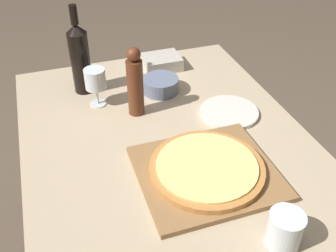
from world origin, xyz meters
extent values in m
cube|color=tan|center=(0.00, 0.00, 0.75)|extent=(0.94, 1.27, 0.03)
cylinder|color=brown|center=(-0.41, 0.58, 0.37)|extent=(0.06, 0.06, 0.73)
cylinder|color=brown|center=(0.41, 0.58, 0.37)|extent=(0.06, 0.06, 0.73)
cube|color=olive|center=(0.06, -0.18, 0.77)|extent=(0.40, 0.36, 0.02)
cylinder|color=#BC7A3D|center=(0.06, -0.18, 0.79)|extent=(0.34, 0.34, 0.02)
cylinder|color=#EAD67A|center=(0.06, -0.18, 0.80)|extent=(0.30, 0.30, 0.01)
cylinder|color=black|center=(-0.21, 0.42, 0.88)|extent=(0.07, 0.07, 0.24)
cone|color=black|center=(-0.21, 0.42, 1.02)|extent=(0.07, 0.07, 0.03)
cylinder|color=black|center=(-0.21, 0.42, 1.07)|extent=(0.03, 0.03, 0.07)
cylinder|color=#5B2D19|center=(-0.05, 0.21, 0.86)|extent=(0.06, 0.06, 0.21)
sphere|color=#5B2D19|center=(-0.05, 0.21, 0.99)|extent=(0.05, 0.05, 0.05)
cylinder|color=silver|center=(-0.18, 0.30, 0.76)|extent=(0.06, 0.06, 0.00)
cylinder|color=silver|center=(-0.18, 0.30, 0.80)|extent=(0.01, 0.01, 0.07)
cylinder|color=silver|center=(-0.18, 0.30, 0.87)|extent=(0.08, 0.08, 0.07)
cylinder|color=slate|center=(0.07, 0.32, 0.79)|extent=(0.14, 0.14, 0.06)
cylinder|color=silver|center=(0.14, -0.46, 0.81)|extent=(0.09, 0.09, 0.10)
cylinder|color=silver|center=(0.26, 0.09, 0.77)|extent=(0.21, 0.21, 0.01)
cube|color=#BCB7AD|center=(0.14, 0.50, 0.79)|extent=(0.15, 0.13, 0.05)
camera|label=1|loc=(-0.32, -0.95, 1.58)|focal=42.00mm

